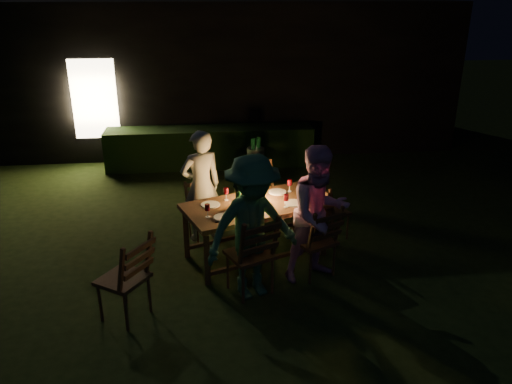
{
  "coord_description": "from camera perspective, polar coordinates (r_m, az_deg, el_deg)",
  "views": [
    {
      "loc": [
        -0.67,
        -6.2,
        3.34
      ],
      "look_at": [
        0.03,
        0.05,
        0.84
      ],
      "focal_mm": 35.0,
      "sensor_mm": 36.0,
      "label": 1
    }
  ],
  "objects": [
    {
      "name": "person_opp_right",
      "position": [
        6.08,
        7.22,
        -2.53
      ],
      "size": [
        1.01,
        0.9,
        1.72
      ],
      "primitive_type": "imported",
      "rotation": [
        0.0,
        0.0,
        0.35
      ],
      "color": "#D592C3",
      "rests_on": "ground"
    },
    {
      "name": "wineglass_c",
      "position": [
        6.43,
        3.46,
        -1.02
      ],
      "size": [
        0.06,
        0.06,
        0.18
      ],
      "primitive_type": null,
      "color": "#59070F",
      "rests_on": "dining_table"
    },
    {
      "name": "lantern",
      "position": [
        6.56,
        0.14,
        0.15
      ],
      "size": [
        0.16,
        0.16,
        0.35
      ],
      "color": "white",
      "rests_on": "dining_table"
    },
    {
      "name": "person_house_side",
      "position": [
        7.08,
        -6.29,
        0.65
      ],
      "size": [
        0.69,
        0.57,
        1.63
      ],
      "primitive_type": "imported",
      "rotation": [
        0.0,
        0.0,
        3.49
      ],
      "color": "beige",
      "rests_on": "ground"
    },
    {
      "name": "wineglass_a",
      "position": [
        6.64,
        -3.45,
        -0.25
      ],
      "size": [
        0.06,
        0.06,
        0.18
      ],
      "primitive_type": null,
      "color": "#59070F",
      "rests_on": "dining_table"
    },
    {
      "name": "side_table",
      "position": [
        8.67,
        -0.03,
        3.16
      ],
      "size": [
        0.49,
        0.49,
        0.66
      ],
      "color": "brown",
      "rests_on": "ground"
    },
    {
      "name": "chair_near_right",
      "position": [
        6.36,
        6.76,
        -6.92
      ],
      "size": [
        0.62,
        0.63,
        1.02
      ],
      "rotation": [
        0.0,
        0.0,
        0.44
      ],
      "color": "#4A2D18",
      "rests_on": "ground"
    },
    {
      "name": "plate_far_left",
      "position": [
        6.53,
        -5.24,
        -1.45
      ],
      "size": [
        0.25,
        0.25,
        0.01
      ],
      "primitive_type": "cylinder",
      "color": "white",
      "rests_on": "dining_table"
    },
    {
      "name": "bottle_bucket_a",
      "position": [
        8.56,
        -0.33,
        4.57
      ],
      "size": [
        0.07,
        0.07,
        0.32
      ],
      "primitive_type": "cylinder",
      "color": "#0F471E",
      "rests_on": "side_table"
    },
    {
      "name": "chair_far_left",
      "position": [
        7.24,
        -5.97,
        -3.48
      ],
      "size": [
        0.53,
        0.54,
        0.9
      ],
      "rotation": [
        0.0,
        0.0,
        3.51
      ],
      "color": "#4A2D18",
      "rests_on": "ground"
    },
    {
      "name": "napkin_right",
      "position": [
        6.56,
        5.43,
        -1.37
      ],
      "size": [
        0.18,
        0.14,
        0.01
      ],
      "primitive_type": "cube",
      "color": "red",
      "rests_on": "dining_table"
    },
    {
      "name": "dining_table",
      "position": [
        6.59,
        -0.05,
        -1.96
      ],
      "size": [
        2.06,
        1.51,
        0.77
      ],
      "rotation": [
        0.0,
        0.0,
        0.35
      ],
      "color": "#4A2D18",
      "rests_on": "ground"
    },
    {
      "name": "chair_end",
      "position": [
        7.34,
        8.6,
        -3.24
      ],
      "size": [
        0.56,
        0.54,
        0.9
      ],
      "rotation": [
        0.0,
        0.0,
        -1.15
      ],
      "color": "#4A2D18",
      "rests_on": "ground"
    },
    {
      "name": "chair_near_left",
      "position": [
        5.96,
        -0.6,
        -8.65
      ],
      "size": [
        0.65,
        0.67,
        1.09
      ],
      "rotation": [
        0.0,
        0.0,
        0.42
      ],
      "color": "#4A2D18",
      "rests_on": "ground"
    },
    {
      "name": "plate_near_right",
      "position": [
        6.57,
        4.32,
        -1.26
      ],
      "size": [
        0.25,
        0.25,
        0.01
      ],
      "primitive_type": "cylinder",
      "color": "white",
      "rests_on": "dining_table"
    },
    {
      "name": "plate_near_left",
      "position": [
        6.16,
        -3.72,
        -2.89
      ],
      "size": [
        0.25,
        0.25,
        0.01
      ],
      "primitive_type": "cylinder",
      "color": "white",
      "rests_on": "dining_table"
    },
    {
      "name": "chair_far_right",
      "position": [
        7.6,
        1.06,
        -1.81
      ],
      "size": [
        0.6,
        0.62,
        1.02
      ],
      "rotation": [
        0.0,
        0.0,
        3.51
      ],
      "color": "#4A2D18",
      "rests_on": "ground"
    },
    {
      "name": "ice_bucket",
      "position": [
        8.62,
        -0.03,
        4.34
      ],
      "size": [
        0.3,
        0.3,
        0.22
      ],
      "primitive_type": "cylinder",
      "color": "#A5A8AD",
      "rests_on": "side_table"
    },
    {
      "name": "person_opp_left",
      "position": [
        5.66,
        -0.42,
        -4.15
      ],
      "size": [
        1.28,
        0.99,
        1.74
      ],
      "primitive_type": "imported",
      "rotation": [
        0.0,
        0.0,
        0.35
      ],
      "color": "#39734A",
      "rests_on": "ground"
    },
    {
      "name": "plate_far_right",
      "position": [
        6.93,
        2.47,
        0.0
      ],
      "size": [
        0.25,
        0.25,
        0.01
      ],
      "primitive_type": "cylinder",
      "color": "white",
      "rests_on": "dining_table"
    },
    {
      "name": "bottle_bucket_b",
      "position": [
        8.65,
        0.27,
        4.75
      ],
      "size": [
        0.07,
        0.07,
        0.32
      ],
      "primitive_type": "cylinder",
      "color": "#0F471E",
      "rests_on": "side_table"
    },
    {
      "name": "phone",
      "position": [
        6.07,
        -4.03,
        -3.32
      ],
      "size": [
        0.14,
        0.07,
        0.01
      ],
      "primitive_type": "cube",
      "color": "black",
      "rests_on": "dining_table"
    },
    {
      "name": "wineglass_e",
      "position": [
        6.23,
        0.36,
        -1.73
      ],
      "size": [
        0.06,
        0.06,
        0.18
      ],
      "primitive_type": null,
      "color": "silver",
      "rests_on": "dining_table"
    },
    {
      "name": "wineglass_d",
      "position": [
        6.94,
        3.86,
        0.74
      ],
      "size": [
        0.06,
        0.06,
        0.18
      ],
      "primitive_type": null,
      "color": "#59070F",
      "rests_on": "dining_table"
    },
    {
      "name": "chair_spare",
      "position": [
        5.71,
        -14.65,
        -11.02
      ],
      "size": [
        0.68,
        0.67,
        1.05
      ],
      "rotation": [
        0.0,
        0.0,
        0.97
      ],
      "color": "#4A2D18",
      "rests_on": "ground"
    },
    {
      "name": "napkin_left",
      "position": [
        6.23,
        0.03,
        -2.57
      ],
      "size": [
        0.18,
        0.14,
        0.01
      ],
      "primitive_type": "cube",
      "color": "red",
      "rests_on": "dining_table"
    },
    {
      "name": "garden_envelope",
      "position": [
        12.49,
        -3.44,
        13.56
      ],
      "size": [
        40.0,
        40.0,
        3.2
      ],
      "color": "black",
      "rests_on": "ground"
    },
    {
      "name": "wineglass_b",
      "position": [
        6.15,
        -5.56,
        -2.15
      ],
      "size": [
        0.06,
        0.06,
        0.18
      ],
      "primitive_type": null,
      "color": "#59070F",
      "rests_on": "dining_table"
    },
    {
      "name": "bottle_table",
      "position": [
        6.4,
        -2.05,
        -0.58
      ],
      "size": [
        0.07,
        0.07,
        0.28
      ],
      "primitive_type": "cylinder",
      "color": "#0F471E",
      "rests_on": "dining_table"
    }
  ]
}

